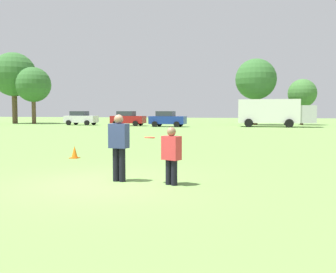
{
  "coord_description": "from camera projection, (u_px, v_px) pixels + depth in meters",
  "views": [
    {
      "loc": [
        4.04,
        -8.77,
        1.84
      ],
      "look_at": [
        1.15,
        1.84,
        1.1
      ],
      "focal_mm": 40.75,
      "sensor_mm": 36.0,
      "label": 1
    }
  ],
  "objects": [
    {
      "name": "ground_plane",
      "position": [
        105.0,
        184.0,
        9.63
      ],
      "size": [
        187.2,
        187.2,
        0.0
      ],
      "primitive_type": "plane",
      "color": "#6B9347"
    },
    {
      "name": "player_thrower",
      "position": [
        119.0,
        144.0,
        9.89
      ],
      "size": [
        0.51,
        0.32,
        1.75
      ],
      "color": "black",
      "rests_on": "ground"
    },
    {
      "name": "player_defender",
      "position": [
        171.0,
        153.0,
        9.43
      ],
      "size": [
        0.52,
        0.41,
        1.44
      ],
      "color": "black",
      "rests_on": "ground"
    },
    {
      "name": "frisbee",
      "position": [
        150.0,
        137.0,
        9.6
      ],
      "size": [
        0.27,
        0.27,
        0.04
      ],
      "color": "#E54C33"
    },
    {
      "name": "traffic_cone",
      "position": [
        75.0,
        152.0,
        14.85
      ],
      "size": [
        0.32,
        0.32,
        0.48
      ],
      "color": "#D8590C",
      "rests_on": "ground"
    },
    {
      "name": "parked_car_near_left",
      "position": [
        81.0,
        118.0,
        50.01
      ],
      "size": [
        4.22,
        2.25,
        1.82
      ],
      "color": "silver",
      "rests_on": "ground"
    },
    {
      "name": "parked_car_mid_left",
      "position": [
        128.0,
        118.0,
        47.43
      ],
      "size": [
        4.22,
        2.25,
        1.82
      ],
      "color": "maroon",
      "rests_on": "ground"
    },
    {
      "name": "parked_car_center",
      "position": [
        167.0,
        119.0,
        44.56
      ],
      "size": [
        4.22,
        2.25,
        1.82
      ],
      "color": "navy",
      "rests_on": "ground"
    },
    {
      "name": "box_truck",
      "position": [
        274.0,
        112.0,
        43.91
      ],
      "size": [
        8.52,
        3.07,
        3.18
      ],
      "color": "white",
      "rests_on": "ground"
    },
    {
      "name": "tree_west_oak",
      "position": [
        14.0,
        75.0,
        55.91
      ],
      "size": [
        6.4,
        6.4,
        10.41
      ],
      "color": "brown",
      "rests_on": "ground"
    },
    {
      "name": "tree_west_maple",
      "position": [
        33.0,
        85.0,
        54.64
      ],
      "size": [
        5.01,
        5.01,
        8.14
      ],
      "color": "brown",
      "rests_on": "ground"
    },
    {
      "name": "tree_center_elm",
      "position": [
        256.0,
        79.0,
        49.69
      ],
      "size": [
        5.33,
        5.33,
        8.66
      ],
      "color": "brown",
      "rests_on": "ground"
    },
    {
      "name": "tree_east_birch",
      "position": [
        302.0,
        93.0,
        49.9
      ],
      "size": [
        3.71,
        3.71,
        6.03
      ],
      "color": "brown",
      "rests_on": "ground"
    }
  ]
}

